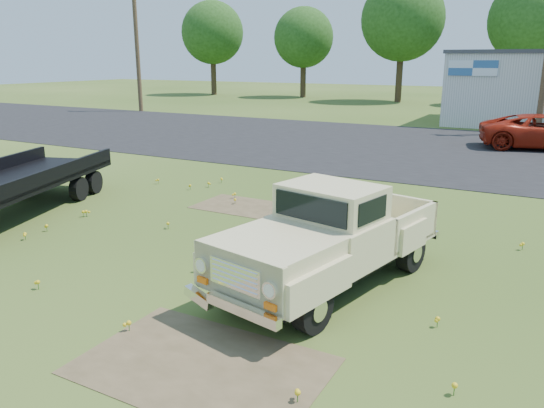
# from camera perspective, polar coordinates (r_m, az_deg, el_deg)

# --- Properties ---
(ground) EXTENTS (140.00, 140.00, 0.00)m
(ground) POSITION_cam_1_polar(r_m,az_deg,el_deg) (9.85, -4.35, -6.50)
(ground) COLOR #314917
(ground) RESTS_ON ground
(asphalt_lot) EXTENTS (90.00, 14.00, 0.02)m
(asphalt_lot) POSITION_cam_1_polar(r_m,az_deg,el_deg) (23.48, 15.99, 5.77)
(asphalt_lot) COLOR black
(asphalt_lot) RESTS_ON ground
(dirt_patch_a) EXTENTS (3.00, 2.00, 0.01)m
(dirt_patch_a) POSITION_cam_1_polar(r_m,az_deg,el_deg) (6.88, -7.52, -16.90)
(dirt_patch_a) COLOR brown
(dirt_patch_a) RESTS_ON ground
(dirt_patch_b) EXTENTS (2.20, 1.60, 0.01)m
(dirt_patch_b) POSITION_cam_1_polar(r_m,az_deg,el_deg) (13.67, -3.46, -0.21)
(dirt_patch_b) COLOR brown
(dirt_patch_b) RESTS_ON ground
(utility_pole_west) EXTENTS (1.60, 0.30, 9.00)m
(utility_pole_west) POSITION_cam_1_polar(r_m,az_deg,el_deg) (40.12, -14.32, 16.22)
(utility_pole_west) COLOR #3F2F1D
(utility_pole_west) RESTS_ON ground
(treeline_a) EXTENTS (6.40, 6.40, 9.52)m
(treeline_a) POSITION_cam_1_polar(r_m,az_deg,el_deg) (58.03, -6.43, 17.84)
(treeline_a) COLOR #3D2D1B
(treeline_a) RESTS_ON ground
(treeline_b) EXTENTS (5.76, 5.76, 8.57)m
(treeline_b) POSITION_cam_1_polar(r_m,az_deg,el_deg) (53.86, 3.43, 17.43)
(treeline_b) COLOR #3D2D1B
(treeline_b) RESTS_ON ground
(treeline_c) EXTENTS (7.04, 7.04, 10.47)m
(treeline_c) POSITION_cam_1_polar(r_m,az_deg,el_deg) (49.02, 13.88, 18.73)
(treeline_c) COLOR #3D2D1B
(treeline_c) RESTS_ON ground
(treeline_d) EXTENTS (6.72, 6.72, 10.00)m
(treeline_d) POSITION_cam_1_polar(r_m,az_deg,el_deg) (48.33, 26.23, 17.34)
(treeline_d) COLOR #3D2D1B
(treeline_d) RESTS_ON ground
(vintage_pickup_truck) EXTENTS (2.82, 5.04, 1.73)m
(vintage_pickup_truck) POSITION_cam_1_polar(r_m,az_deg,el_deg) (8.72, 6.32, -3.44)
(vintage_pickup_truck) COLOR #C5BA84
(vintage_pickup_truck) RESTS_ON ground
(flatbed_trailer) EXTENTS (4.14, 6.94, 1.80)m
(flatbed_trailer) POSITION_cam_1_polar(r_m,az_deg,el_deg) (14.29, -26.36, 2.60)
(flatbed_trailer) COLOR black
(flatbed_trailer) RESTS_ON ground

